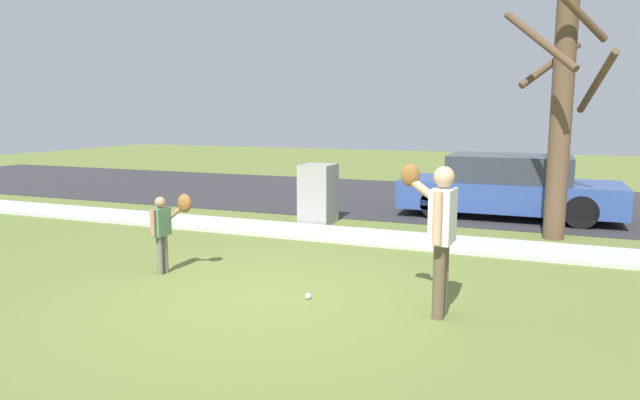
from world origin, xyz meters
name	(u,v)px	position (x,y,z in m)	size (l,w,h in m)	color
ground_plane	(351,238)	(0.00, 3.50, 0.00)	(48.00, 48.00, 0.00)	olive
sidewalk_strip	(353,235)	(0.00, 3.60, 0.03)	(36.00, 1.20, 0.06)	#B2B2AD
road_surface	(412,198)	(0.00, 8.60, 0.01)	(36.00, 6.80, 0.02)	#2D2D30
person_adult	(439,225)	(2.10, 0.16, 1.03)	(0.67, 0.65, 1.67)	brown
person_child	(167,223)	(-1.67, 0.43, 0.72)	(0.50, 0.41, 1.12)	#6B6656
baseball	(308,296)	(0.57, 0.14, 0.04)	(0.07, 0.07, 0.07)	white
utility_cabinet	(318,194)	(-1.07, 4.62, 0.60)	(0.63, 0.74, 1.20)	gray
street_tree_near	(562,111)	(3.39, 4.80, 2.27)	(1.84, 1.88, 4.22)	brown
parked_wagon_blue	(508,187)	(2.49, 6.69, 0.66)	(4.50, 1.80, 1.33)	#2D478C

